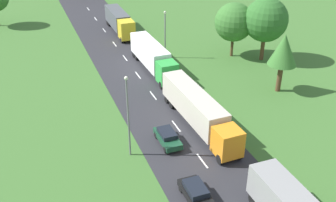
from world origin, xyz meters
The scene contains 12 objects.
road centered at (0.00, 24.50, 0.03)m, with size 10.00×140.00×0.06m, color #2B2B30.
lane_marking_centre centered at (0.00, 21.43, 0.07)m, with size 0.16×123.29×0.01m.
truck_second centered at (2.23, 30.82, 2.16)m, with size 2.91×14.78×3.66m.
truck_third centered at (2.59, 47.00, 2.18)m, with size 2.73×13.22×3.72m.
truck_fourth centered at (2.44, 64.88, 2.17)m, with size 2.59×12.41×3.65m.
car_second centered at (-2.80, 20.13, 0.79)m, with size 1.90×4.25×1.38m.
car_third centered at (-2.07, 28.82, 0.80)m, with size 1.77×4.11×1.38m.
lamppost_second centered at (-6.19, 28.37, 4.76)m, with size 0.36×0.36×8.56m.
lamppost_third centered at (5.94, 50.76, 4.13)m, with size 0.36×0.36×7.33m.
tree_oak centered at (15.90, 47.71, 5.43)m, with size 5.88×5.88×8.38m.
tree_birch centered at (19.48, 44.74, 6.21)m, with size 6.49×6.49×9.47m.
tree_maple centered at (15.64, 34.90, 5.58)m, with size 3.62×3.62×7.68m.
Camera 1 is at (-14.07, -2.58, 23.39)m, focal length 42.06 mm.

